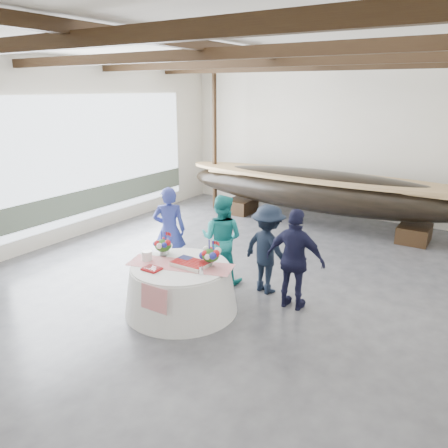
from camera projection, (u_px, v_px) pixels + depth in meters
The scene contains 13 objects.
floor at pixel (234, 282), 8.84m from camera, with size 10.00×12.00×0.01m, color #3D3D42.
wall_back at pixel (339, 141), 13.00m from camera, with size 10.00×0.02×4.50m, color silver.
wall_left at pixel (62, 152), 10.74m from camera, with size 0.02×12.00×4.50m, color silver.
ceiling at pixel (236, 43), 7.51m from camera, with size 10.00×12.00×0.01m, color white.
pavilion_structure at pixel (257, 74), 8.29m from camera, with size 9.80×11.76×4.50m.
open_bay at pixel (96, 164), 11.65m from camera, with size 0.03×7.00×3.20m.
longboat_display at pixel (320, 191), 12.18m from camera, with size 8.51×1.70×1.60m.
banquet_table at pixel (181, 287), 7.62m from camera, with size 1.98×1.98×0.85m.
tabletop_items at pixel (183, 254), 7.59m from camera, with size 1.91×1.07×0.40m.
guest_woman_blue at pixel (169, 230), 9.09m from camera, with size 0.67×0.44×1.84m, color navy.
guest_woman_teal at pixel (222, 239), 8.65m from camera, with size 0.87×0.68×1.79m, color teal.
guest_man_left at pixel (268, 249), 8.19m from camera, with size 1.11×0.64×1.71m, color black.
guest_man_right at pixel (295, 260), 7.55m from camera, with size 1.06×0.44×1.82m, color black.
Camera 1 is at (4.18, -6.94, 3.75)m, focal length 35.00 mm.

